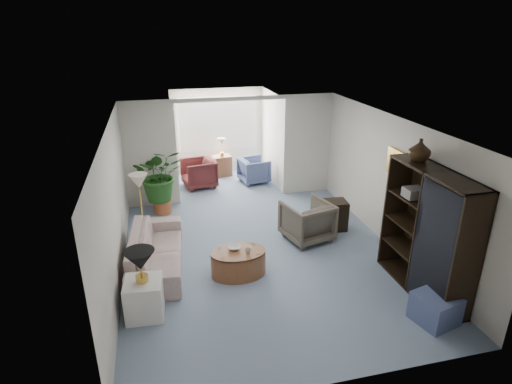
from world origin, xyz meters
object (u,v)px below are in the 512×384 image
object	(u,v)px
wingback_chair	(307,221)
plant_pot	(163,206)
sunroom_chair_maroon	(199,173)
sunroom_table	(222,166)
coffee_cup	(248,251)
framed_picture	(397,163)
side_table_dark	(333,215)
coffee_bowl	(234,248)
coffee_table	(238,263)
ottoman	(435,308)
entertainment_cabinet	(428,233)
end_table	(144,298)
sofa	(156,250)
cabinet_urn	(420,150)
floor_lamp	(139,181)
table_lamp	(140,260)
sunroom_chair_blue	(254,170)

from	to	relation	value
wingback_chair	plant_pot	distance (m)	3.41
sunroom_chair_maroon	sunroom_table	bearing A→B (deg)	125.02
coffee_cup	framed_picture	bearing A→B (deg)	7.73
side_table_dark	plant_pot	size ratio (longest dim) A/B	1.57
coffee_cup	coffee_bowl	bearing A→B (deg)	135.00
coffee_cup	sunroom_table	distance (m)	5.27
coffee_table	ottoman	size ratio (longest dim) A/B	1.75
ottoman	sunroom_table	world-z (taller)	sunroom_table
sunroom_chair_maroon	coffee_table	bearing A→B (deg)	-7.75
coffee_bowl	entertainment_cabinet	world-z (taller)	entertainment_cabinet
coffee_bowl	sunroom_table	xyz separation A→B (m)	(0.63, 5.04, -0.19)
end_table	sunroom_chair_maroon	bearing A→B (deg)	74.88
coffee_table	plant_pot	size ratio (longest dim) A/B	2.37
framed_picture	coffee_cup	size ratio (longest dim) A/B	5.08
sofa	sunroom_table	xyz separation A→B (m)	(1.94, 4.54, -0.04)
end_table	coffee_table	distance (m)	1.73
coffee_cup	sunroom_chair_maroon	bearing A→B (deg)	94.09
wingback_chair	cabinet_urn	distance (m)	2.68
wingback_chair	plant_pot	xyz separation A→B (m)	(-2.76, 1.98, -0.24)
end_table	coffee_bowl	world-z (taller)	end_table
wingback_chair	ottoman	size ratio (longest dim) A/B	1.62
wingback_chair	entertainment_cabinet	distance (m)	2.46
wingback_chair	entertainment_cabinet	xyz separation A→B (m)	(1.20, -2.06, 0.62)
coffee_table	coffee_cup	world-z (taller)	coffee_cup
floor_lamp	framed_picture	bearing A→B (deg)	-17.09
table_lamp	plant_pot	size ratio (longest dim) A/B	1.10
table_lamp	sunroom_chair_maroon	distance (m)	5.36
sunroom_chair_maroon	sunroom_table	world-z (taller)	sunroom_chair_maroon
coffee_bowl	sunroom_table	bearing A→B (deg)	82.90
coffee_table	wingback_chair	size ratio (longest dim) A/B	1.08
wingback_chair	sunroom_chair_blue	bearing A→B (deg)	-100.12
framed_picture	ottoman	world-z (taller)	framed_picture
coffee_table	entertainment_cabinet	world-z (taller)	entertainment_cabinet
table_lamp	entertainment_cabinet	distance (m)	4.36
side_table_dark	cabinet_urn	size ratio (longest dim) A/B	1.76
cabinet_urn	floor_lamp	bearing A→B (deg)	152.03
floor_lamp	sunroom_table	size ratio (longest dim) A/B	0.62
table_lamp	ottoman	size ratio (longest dim) A/B	0.81
ottoman	sunroom_chair_maroon	world-z (taller)	sunroom_chair_maroon
plant_pot	end_table	bearing A→B (deg)	-95.98
table_lamp	wingback_chair	size ratio (longest dim) A/B	0.50
table_lamp	coffee_table	world-z (taller)	table_lamp
coffee_table	side_table_dark	xyz separation A→B (m)	(2.29, 1.24, 0.09)
sofa	coffee_bowl	bearing A→B (deg)	-106.66
coffee_cup	cabinet_urn	world-z (taller)	cabinet_urn
coffee_table	wingback_chair	world-z (taller)	wingback_chair
end_table	plant_pot	world-z (taller)	end_table
coffee_bowl	sunroom_chair_maroon	world-z (taller)	sunroom_chair_maroon
coffee_table	coffee_bowl	size ratio (longest dim) A/B	4.25
entertainment_cabinet	end_table	bearing A→B (deg)	175.14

